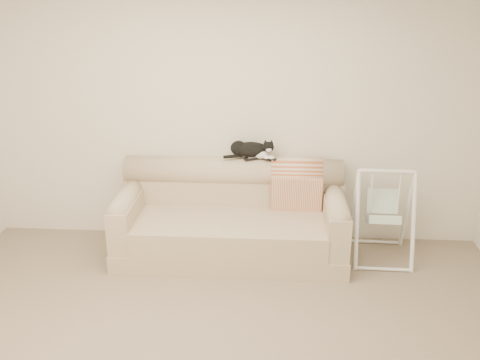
# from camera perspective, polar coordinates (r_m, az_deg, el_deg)

# --- Properties ---
(ground_plane) EXTENTS (5.00, 5.00, 0.00)m
(ground_plane) POSITION_cam_1_polar(r_m,az_deg,el_deg) (4.05, -2.90, -18.48)
(ground_plane) COLOR #746350
(ground_plane) RESTS_ON ground
(room_shell) EXTENTS (5.04, 4.04, 2.60)m
(room_shell) POSITION_cam_1_polar(r_m,az_deg,el_deg) (3.31, -3.37, 2.47)
(room_shell) COLOR silver
(room_shell) RESTS_ON ground
(sofa) EXTENTS (2.20, 0.93, 0.90)m
(sofa) POSITION_cam_1_polar(r_m,az_deg,el_deg) (5.24, -0.92, -4.24)
(sofa) COLOR #C2AA8B
(sofa) RESTS_ON ground
(remote_a) EXTENTS (0.19, 0.12, 0.03)m
(remote_a) POSITION_cam_1_polar(r_m,az_deg,el_deg) (5.24, 1.40, 2.34)
(remote_a) COLOR black
(remote_a) RESTS_ON sofa
(remote_b) EXTENTS (0.17, 0.11, 0.02)m
(remote_b) POSITION_cam_1_polar(r_m,az_deg,el_deg) (5.23, 3.06, 2.28)
(remote_b) COLOR black
(remote_b) RESTS_ON sofa
(tuxedo_cat) EXTENTS (0.50, 0.19, 0.20)m
(tuxedo_cat) POSITION_cam_1_polar(r_m,az_deg,el_deg) (5.23, 1.16, 3.28)
(tuxedo_cat) COLOR black
(tuxedo_cat) RESTS_ON sofa
(throw_blanket) EXTENTS (0.50, 0.38, 0.58)m
(throw_blanket) POSITION_cam_1_polar(r_m,az_deg,el_deg) (5.29, 6.04, 0.32)
(throw_blanket) COLOR #BC552D
(throw_blanket) RESTS_ON sofa
(baby_swing) EXTENTS (0.57, 0.61, 0.92)m
(baby_swing) POSITION_cam_1_polar(r_m,az_deg,el_deg) (5.28, 14.98, -3.52)
(baby_swing) COLOR white
(baby_swing) RESTS_ON ground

